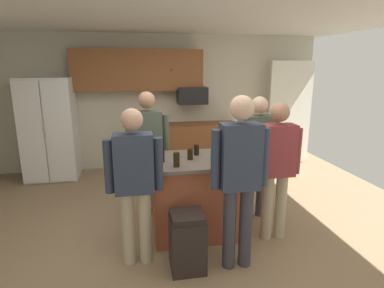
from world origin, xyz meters
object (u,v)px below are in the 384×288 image
at_px(refrigerator, 50,129).
at_px(person_guest_left, 277,163).
at_px(kitchen_island, 196,196).
at_px(trash_bin, 187,242).
at_px(glass_dark_ale, 162,155).
at_px(glass_pilsner, 190,154).
at_px(mug_ceramic_white, 224,159).
at_px(glass_stout_tall, 196,150).
at_px(person_guest_by_door, 240,172).
at_px(glass_short_whisky, 176,160).
at_px(person_host_foreground, 134,178).
at_px(person_guest_right, 148,145).
at_px(microwave_over_range, 192,95).
at_px(person_elder_center, 257,150).
at_px(mug_blue_stoneware, 215,158).

distance_m(refrigerator, person_guest_left, 4.09).
xyz_separation_m(kitchen_island, trash_bin, (-0.23, -0.70, -0.18)).
distance_m(person_guest_left, glass_dark_ale, 1.31).
distance_m(glass_pilsner, glass_dark_ale, 0.34).
bearing_deg(mug_ceramic_white, glass_stout_tall, 119.78).
xyz_separation_m(person_guest_by_door, glass_short_whisky, (-0.55, 0.48, 0.01)).
bearing_deg(person_host_foreground, refrigerator, 82.35).
bearing_deg(mug_ceramic_white, person_guest_left, -3.17).
height_order(person_host_foreground, glass_pilsner, person_host_foreground).
bearing_deg(glass_stout_tall, glass_dark_ale, -153.95).
distance_m(person_guest_by_door, person_guest_right, 1.60).
distance_m(microwave_over_range, person_elder_center, 2.35).
bearing_deg(person_guest_left, glass_pilsner, 2.67).
height_order(microwave_over_range, glass_dark_ale, microwave_over_range).
bearing_deg(person_guest_right, glass_pilsner, -5.46).
xyz_separation_m(microwave_over_range, glass_short_whisky, (-0.68, -2.80, -0.43)).
distance_m(person_elder_center, glass_short_whisky, 1.27).
height_order(person_guest_right, glass_pilsner, person_guest_right).
bearing_deg(kitchen_island, person_guest_by_door, -69.67).
bearing_deg(mug_ceramic_white, person_guest_right, 131.98).
bearing_deg(mug_blue_stoneware, person_guest_left, -8.45).
distance_m(refrigerator, person_guest_by_door, 4.01).
xyz_separation_m(person_guest_right, person_elder_center, (1.40, -0.34, -0.04)).
height_order(person_guest_by_door, mug_ceramic_white, person_guest_by_door).
height_order(person_guest_by_door, mug_blue_stoneware, person_guest_by_door).
distance_m(glass_stout_tall, trash_bin, 1.15).
bearing_deg(glass_stout_tall, glass_pilsner, -121.00).
distance_m(microwave_over_range, person_guest_right, 2.18).
bearing_deg(mug_blue_stoneware, glass_pilsner, 148.90).
distance_m(refrigerator, person_host_foreground, 3.27).
height_order(person_guest_right, mug_blue_stoneware, person_guest_right).
bearing_deg(glass_stout_tall, kitchen_island, -100.19).
height_order(glass_pilsner, mug_ceramic_white, glass_pilsner).
distance_m(person_guest_by_door, mug_blue_stoneware, 0.57).
height_order(refrigerator, mug_ceramic_white, refrigerator).
xyz_separation_m(person_elder_center, glass_pilsner, (-0.95, -0.32, 0.07)).
bearing_deg(glass_dark_ale, microwave_over_range, 72.43).
bearing_deg(person_host_foreground, microwave_over_range, 35.16).
bearing_deg(person_guest_right, glass_short_whisky, -23.64).
xyz_separation_m(person_guest_right, glass_dark_ale, (0.12, -0.70, 0.05)).
height_order(kitchen_island, trash_bin, kitchen_island).
xyz_separation_m(glass_short_whisky, trash_bin, (0.04, -0.45, -0.72)).
bearing_deg(glass_pilsner, microwave_over_range, 79.22).
height_order(person_guest_right, person_host_foreground, person_guest_right).
distance_m(person_guest_by_door, glass_short_whisky, 0.73).
bearing_deg(glass_dark_ale, glass_pilsner, 6.10).
xyz_separation_m(kitchen_island, person_elder_center, (0.87, 0.29, 0.46)).
height_order(refrigerator, mug_blue_stoneware, refrigerator).
bearing_deg(person_elder_center, kitchen_island, -0.00).
xyz_separation_m(mug_ceramic_white, trash_bin, (-0.49, -0.46, -0.70)).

